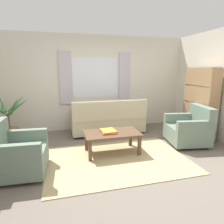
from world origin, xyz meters
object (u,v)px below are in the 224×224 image
coffee_table (112,135)px  potted_plant (9,123)px  bookshelf (199,102)px  couch (108,120)px  armchair_left (15,154)px  armchair_right (190,129)px  book_stack_on_table (108,131)px

coffee_table → potted_plant: 2.58m
coffee_table → bookshelf: bookshelf is taller
couch → coffee_table: size_ratio=1.73×
armchair_left → armchair_right: same height
armchair_right → coffee_table: armchair_right is taller
armchair_right → potted_plant: bearing=-99.0°
couch → book_stack_on_table: bearing=76.5°
book_stack_on_table → potted_plant: 2.51m
coffee_table → armchair_right: bearing=1.1°
armchair_right → bookshelf: bearing=138.3°
armchair_right → coffee_table: 1.83m
couch → bookshelf: size_ratio=1.10×
book_stack_on_table → bookshelf: 2.52m
coffee_table → potted_plant: bearing=148.1°
armchair_left → bookshelf: bookshelf is taller
potted_plant → bookshelf: bearing=-11.0°
couch → potted_plant: 2.41m
couch → armchair_right: size_ratio=1.98×
bookshelf → couch: bearing=69.8°
armchair_left → armchair_right: size_ratio=0.92×
coffee_table → bookshelf: 2.47m
couch → bookshelf: bookshelf is taller
couch → armchair_left: size_ratio=2.16×
armchair_right → book_stack_on_table: bearing=-80.3°
coffee_table → armchair_left: bearing=-166.6°
armchair_left → bookshelf: bearing=-74.9°
armchair_left → bookshelf: (4.09, 0.88, 0.54)m
armchair_right → coffee_table: (-1.83, -0.03, 0.03)m
couch → bookshelf: (2.15, -0.79, 0.52)m
armchair_right → book_stack_on_table: armchair_right is taller
book_stack_on_table → bookshelf: (2.45, 0.45, 0.43)m
armchair_right → potted_plant: size_ratio=0.86×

